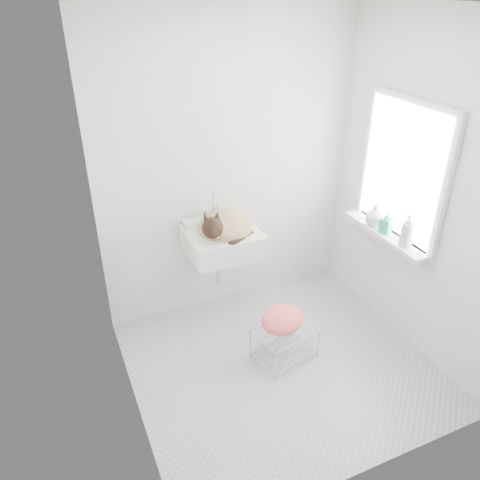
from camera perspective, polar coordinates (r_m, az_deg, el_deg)
name	(u,v)px	position (r m, az deg, el deg)	size (l,w,h in m)	color
floor	(281,365)	(3.80, 4.91, -14.76)	(2.20, 2.00, 0.02)	silver
ceiling	(301,4)	(2.75, 7.34, 26.30)	(2.20, 2.00, 0.02)	white
back_wall	(229,170)	(3.89, -1.30, 8.43)	(2.20, 0.02, 2.50)	white
right_wall	(422,193)	(3.70, 21.05, 5.27)	(0.02, 2.00, 2.50)	white
left_wall	(117,256)	(2.75, -14.58, -1.89)	(0.02, 2.00, 2.50)	white
window_glass	(404,171)	(3.78, 19.12, 7.80)	(0.01, 0.80, 1.00)	white
window_frame	(402,172)	(3.77, 18.95, 7.77)	(0.04, 0.90, 1.10)	white
windowsill	(385,234)	(3.94, 17.10, 0.65)	(0.16, 0.88, 0.04)	white
sink	(222,231)	(3.78, -2.16, 1.08)	(0.58, 0.50, 0.23)	white
faucet	(214,206)	(3.87, -3.19, 4.06)	(0.21, 0.15, 0.21)	silver
cat	(224,227)	(3.75, -1.91, 1.55)	(0.54, 0.49, 0.31)	tan
wire_rack	(284,341)	(3.78, 5.37, -12.01)	(0.44, 0.31, 0.26)	silver
towel	(282,324)	(3.70, 5.10, -10.06)	(0.36, 0.26, 0.15)	orange
bottle_a	(404,246)	(3.78, 19.17, -0.64)	(0.08, 0.08, 0.22)	silver
bottle_b	(385,232)	(3.93, 17.00, 0.89)	(0.08, 0.08, 0.18)	teal
bottle_c	(373,225)	(4.02, 15.74, 1.78)	(0.14, 0.14, 0.18)	white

